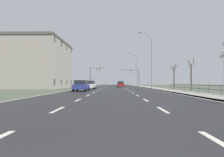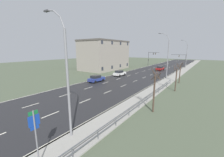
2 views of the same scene
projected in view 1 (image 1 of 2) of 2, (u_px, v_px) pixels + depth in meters
name	position (u px, v px, depth m)	size (l,w,h in m)	color
ground_plane	(114.00, 88.00, 50.29)	(160.00, 160.00, 0.12)	#4C5642
road_asphalt_strip	(114.00, 87.00, 62.28)	(14.00, 120.00, 0.03)	#232326
sidewalk_right	(144.00, 87.00, 62.17)	(3.00, 120.00, 0.12)	gray
guardrail	(209.00, 88.00, 22.44)	(0.07, 31.37, 1.00)	#515459
street_lamp_midground	(151.00, 61.00, 43.70)	(2.78, 0.24, 11.38)	slate
street_lamp_distant	(136.00, 70.00, 73.57)	(2.82, 0.24, 11.30)	slate
traffic_signal_right	(135.00, 75.00, 70.27)	(5.82, 0.36, 5.54)	#38383A
traffic_signal_left	(94.00, 73.00, 71.12)	(5.00, 0.36, 6.30)	#38383A
car_near_right	(81.00, 86.00, 30.79)	(1.97, 4.17, 1.57)	navy
car_far_left	(121.00, 84.00, 57.66)	(1.98, 4.17, 1.57)	maroon
car_far_right	(90.00, 85.00, 40.43)	(1.97, 4.17, 1.57)	silver
brick_building	(41.00, 64.00, 49.32)	(10.89, 18.56, 10.65)	gray
bare_tree_mid	(191.00, 76.00, 33.30)	(1.15, 1.02, 5.02)	#423328
bare_tree_far	(174.00, 77.00, 40.54)	(1.49, 1.81, 4.83)	#423328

